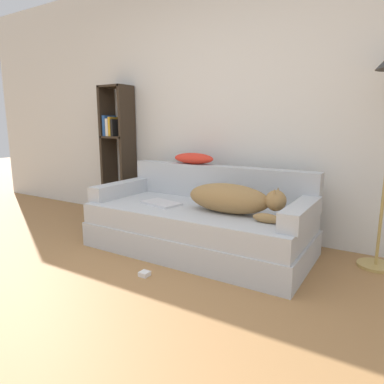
# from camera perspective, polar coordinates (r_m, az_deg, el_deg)

# --- Properties ---
(ground_plane) EXTENTS (20.00, 20.00, 0.00)m
(ground_plane) POSITION_cam_1_polar(r_m,az_deg,el_deg) (2.08, -23.33, -22.27)
(ground_plane) COLOR #9E7042
(wall_back) EXTENTS (7.99, 0.06, 2.70)m
(wall_back) POSITION_cam_1_polar(r_m,az_deg,el_deg) (3.56, 7.28, 14.86)
(wall_back) COLOR silver
(wall_back) RESTS_ON ground_plane
(couch) EXTENTS (1.95, 0.93, 0.40)m
(couch) POSITION_cam_1_polar(r_m,az_deg,el_deg) (3.08, 0.94, -6.17)
(couch) COLOR #B2B7BC
(couch) RESTS_ON ground_plane
(couch_backrest) EXTENTS (1.91, 0.15, 0.33)m
(couch_backrest) POSITION_cam_1_polar(r_m,az_deg,el_deg) (3.33, 4.42, 1.61)
(couch_backrest) COLOR #B2B7BC
(couch_backrest) RESTS_ON couch
(couch_arm_left) EXTENTS (0.15, 0.74, 0.14)m
(couch_arm_left) POSITION_cam_1_polar(r_m,az_deg,el_deg) (3.54, -11.74, 0.47)
(couch_arm_left) COLOR #B2B7BC
(couch_arm_left) RESTS_ON couch
(couch_arm_right) EXTENTS (0.15, 0.74, 0.14)m
(couch_arm_right) POSITION_cam_1_polar(r_m,az_deg,el_deg) (2.67, 17.79, -3.34)
(couch_arm_right) COLOR #B2B7BC
(couch_arm_right) RESTS_ON couch
(dog) EXTENTS (0.84, 0.29, 0.25)m
(dog) POSITION_cam_1_polar(r_m,az_deg,el_deg) (2.80, 6.77, -1.14)
(dog) COLOR olive
(dog) RESTS_ON couch
(laptop) EXTENTS (0.39, 0.28, 0.02)m
(laptop) POSITION_cam_1_polar(r_m,az_deg,el_deg) (3.14, -5.15, -1.85)
(laptop) COLOR silver
(laptop) RESTS_ON couch
(throw_pillow) EXTENTS (0.44, 0.20, 0.11)m
(throw_pillow) POSITION_cam_1_polar(r_m,az_deg,el_deg) (3.46, 0.27, 5.63)
(throw_pillow) COLOR red
(throw_pillow) RESTS_ON couch_backrest
(bookshelf) EXTENTS (0.36, 0.26, 1.56)m
(bookshelf) POSITION_cam_1_polar(r_m,az_deg,el_deg) (4.24, -12.37, 7.75)
(bookshelf) COLOR #2D2319
(bookshelf) RESTS_ON ground_plane
(power_adapter) EXTENTS (0.07, 0.07, 0.03)m
(power_adapter) POSITION_cam_1_polar(r_m,az_deg,el_deg) (2.66, -7.91, -13.35)
(power_adapter) COLOR silver
(power_adapter) RESTS_ON ground_plane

